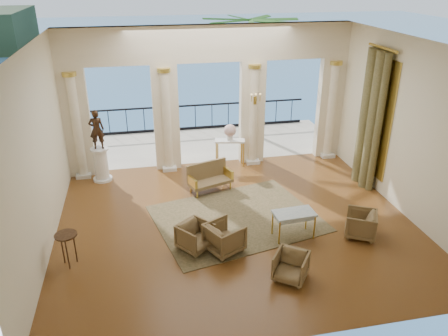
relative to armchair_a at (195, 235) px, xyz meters
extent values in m
plane|color=#462413|center=(1.18, 0.90, -0.36)|extent=(9.00, 9.00, 0.00)
plane|color=white|center=(1.18, -3.10, 1.89)|extent=(9.00, 0.00, 9.00)
plane|color=white|center=(-3.32, 0.90, 1.89)|extent=(0.00, 8.00, 8.00)
plane|color=white|center=(5.68, 0.90, 1.89)|extent=(0.00, 8.00, 8.00)
plane|color=white|center=(1.18, 0.90, 4.14)|extent=(9.00, 9.00, 0.00)
cube|color=beige|center=(1.18, 4.75, 3.59)|extent=(9.00, 0.30, 1.10)
cube|color=beige|center=(-2.92, 4.75, 1.34)|extent=(0.80, 0.30, 3.40)
cylinder|color=beige|center=(-2.92, 4.57, 1.24)|extent=(0.28, 0.28, 3.20)
cylinder|color=gold|center=(-2.92, 4.57, 2.89)|extent=(0.40, 0.40, 0.12)
cube|color=silver|center=(-2.92, 4.57, -0.30)|extent=(0.45, 0.45, 0.12)
cube|color=beige|center=(-0.22, 4.75, 1.34)|extent=(0.80, 0.30, 3.40)
cylinder|color=beige|center=(-0.22, 4.57, 1.24)|extent=(0.28, 0.28, 3.20)
cylinder|color=gold|center=(-0.22, 4.57, 2.89)|extent=(0.40, 0.40, 0.12)
cube|color=silver|center=(-0.22, 4.57, -0.30)|extent=(0.45, 0.45, 0.12)
cube|color=beige|center=(2.58, 4.75, 1.34)|extent=(0.80, 0.30, 3.40)
cylinder|color=beige|center=(2.58, 4.57, 1.24)|extent=(0.28, 0.28, 3.20)
cylinder|color=gold|center=(2.58, 4.57, 2.89)|extent=(0.40, 0.40, 0.12)
cube|color=silver|center=(2.58, 4.57, -0.30)|extent=(0.45, 0.45, 0.12)
cube|color=beige|center=(5.28, 4.75, 1.34)|extent=(0.80, 0.30, 3.40)
cylinder|color=beige|center=(5.28, 4.57, 1.24)|extent=(0.28, 0.28, 3.20)
cylinder|color=gold|center=(5.28, 4.57, 2.89)|extent=(0.40, 0.40, 0.12)
cube|color=silver|center=(5.28, 4.57, -0.30)|extent=(0.45, 0.45, 0.12)
cube|color=#A89C8D|center=(1.18, 6.70, -0.41)|extent=(10.00, 3.60, 0.10)
cube|color=black|center=(1.18, 8.30, 0.64)|extent=(9.00, 0.06, 0.06)
cube|color=black|center=(1.18, 8.30, -0.31)|extent=(9.00, 0.06, 0.10)
cylinder|color=black|center=(1.18, 8.30, 0.14)|extent=(0.03, 0.03, 1.00)
cylinder|color=black|center=(-2.92, 8.30, 0.14)|extent=(0.03, 0.03, 1.00)
cylinder|color=black|center=(5.28, 8.30, 0.14)|extent=(0.03, 0.03, 1.00)
cylinder|color=#4C3823|center=(3.18, 7.50, 1.74)|extent=(0.20, 0.20, 4.20)
plane|color=#2C6393|center=(1.18, 60.90, -6.36)|extent=(160.00, 160.00, 0.00)
cylinder|color=brown|center=(5.48, 1.95, 1.64)|extent=(0.26, 0.26, 4.00)
cylinder|color=brown|center=(5.44, 2.40, 1.64)|extent=(0.32, 0.32, 4.00)
cylinder|color=brown|center=(5.48, 2.85, 1.64)|extent=(0.26, 0.26, 4.00)
cylinder|color=gold|center=(5.53, 2.40, 3.69)|extent=(0.08, 1.40, 0.08)
cube|color=gold|center=(5.65, 2.40, 1.74)|extent=(0.04, 1.60, 3.40)
cube|color=gold|center=(2.58, 4.43, 1.84)|extent=(0.10, 0.04, 0.25)
cylinder|color=gold|center=(2.44, 4.35, 1.94)|extent=(0.02, 0.02, 0.22)
cylinder|color=gold|center=(2.58, 4.35, 1.94)|extent=(0.02, 0.02, 0.22)
cylinder|color=gold|center=(2.72, 4.35, 1.94)|extent=(0.02, 0.02, 0.22)
cube|color=#34381E|center=(1.24, 1.10, -0.35)|extent=(4.67, 3.99, 0.02)
imported|color=#3F3019|center=(0.00, 0.00, 0.00)|extent=(0.95, 0.95, 0.72)
imported|color=#3F3019|center=(1.81, -1.49, -0.02)|extent=(0.89, 0.88, 0.68)
imported|color=#3F3019|center=(4.03, -0.27, 0.00)|extent=(0.92, 0.94, 0.72)
imported|color=#3F3019|center=(0.64, -0.22, 0.03)|extent=(0.98, 1.00, 0.78)
cube|color=#3F3019|center=(0.84, 2.79, -0.07)|extent=(1.39, 0.92, 0.10)
cube|color=#3F3019|center=(0.76, 3.02, 0.23)|extent=(1.24, 0.50, 0.52)
cube|color=gold|center=(0.28, 2.59, 0.10)|extent=(0.24, 0.52, 0.25)
cube|color=gold|center=(1.41, 2.99, 0.10)|extent=(0.24, 0.52, 0.25)
cylinder|color=gold|center=(0.39, 2.41, -0.24)|extent=(0.05, 0.05, 0.24)
cylinder|color=gold|center=(1.43, 2.77, -0.24)|extent=(0.05, 0.05, 0.24)
cylinder|color=gold|center=(0.25, 2.80, -0.24)|extent=(0.05, 0.05, 0.24)
cylinder|color=gold|center=(1.29, 3.17, -0.24)|extent=(0.05, 0.05, 0.24)
cube|color=#97AFBD|center=(2.40, 0.01, 0.30)|extent=(1.03, 0.61, 0.05)
cylinder|color=gold|center=(1.96, -0.25, -0.04)|extent=(0.04, 0.04, 0.64)
cylinder|color=gold|center=(2.86, -0.18, -0.04)|extent=(0.04, 0.04, 0.64)
cylinder|color=gold|center=(1.93, 0.21, -0.04)|extent=(0.04, 0.04, 0.64)
cylinder|color=gold|center=(2.83, 0.27, -0.04)|extent=(0.04, 0.04, 0.64)
cylinder|color=silver|center=(-2.32, 4.19, -0.32)|extent=(0.58, 0.58, 0.08)
cylinder|color=silver|center=(-2.32, 4.19, 0.17)|extent=(0.42, 0.42, 0.92)
cylinder|color=silver|center=(-2.32, 4.19, 0.67)|extent=(0.54, 0.54, 0.06)
imported|color=#312015|center=(-2.32, 4.19, 1.30)|extent=(0.44, 0.29, 1.20)
cube|color=silver|center=(1.78, 4.45, 0.53)|extent=(1.02, 0.56, 0.05)
cylinder|color=gold|center=(1.33, 4.41, 0.07)|extent=(0.05, 0.05, 0.86)
cylinder|color=gold|center=(2.17, 4.24, 0.07)|extent=(0.05, 0.05, 0.86)
cylinder|color=gold|center=(1.39, 4.67, 0.07)|extent=(0.05, 0.05, 0.86)
cylinder|color=gold|center=(2.23, 4.50, 0.07)|extent=(0.05, 0.05, 0.86)
cylinder|color=white|center=(1.78, 4.45, 0.68)|extent=(0.20, 0.20, 0.25)
sphere|color=pink|center=(1.78, 4.45, 0.89)|extent=(0.40, 0.40, 0.40)
cylinder|color=black|center=(-2.82, -0.05, 0.41)|extent=(0.48, 0.48, 0.03)
cylinder|color=black|center=(-2.69, 0.02, 0.02)|extent=(0.03, 0.03, 0.75)
cylinder|color=black|center=(-2.95, 0.03, 0.02)|extent=(0.03, 0.03, 0.75)
cylinder|color=black|center=(-2.83, -0.21, 0.02)|extent=(0.03, 0.03, 0.75)
camera|label=1|loc=(-1.05, -8.52, 5.64)|focal=35.00mm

